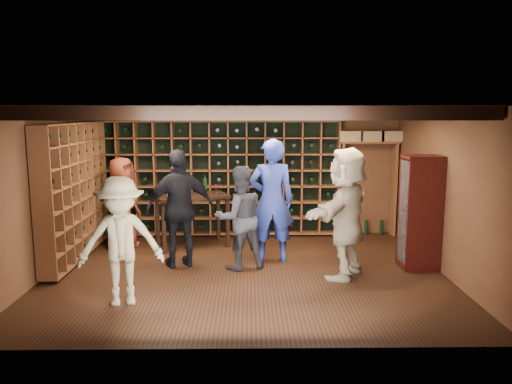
{
  "coord_description": "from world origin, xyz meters",
  "views": [
    {
      "loc": [
        0.05,
        -7.37,
        2.44
      ],
      "look_at": [
        0.16,
        0.2,
        1.22
      ],
      "focal_mm": 35.0,
      "sensor_mm": 36.0,
      "label": 1
    }
  ],
  "objects_px": {
    "man_grey_suit": "(240,218)",
    "guest_red_floral": "(122,203)",
    "man_blue_shirt": "(272,201)",
    "display_cabinet": "(420,215)",
    "tasting_table": "(192,202)",
    "guest_woman_black": "(180,209)",
    "guest_beige": "(346,213)",
    "guest_khaki": "(121,241)"
  },
  "relations": [
    {
      "from": "guest_woman_black",
      "to": "guest_khaki",
      "type": "height_order",
      "value": "guest_woman_black"
    },
    {
      "from": "display_cabinet",
      "to": "guest_khaki",
      "type": "xyz_separation_m",
      "value": [
        -4.28,
        -1.43,
        -0.03
      ]
    },
    {
      "from": "display_cabinet",
      "to": "guest_woman_black",
      "type": "relative_size",
      "value": 0.94
    },
    {
      "from": "man_grey_suit",
      "to": "guest_red_floral",
      "type": "height_order",
      "value": "guest_red_floral"
    },
    {
      "from": "man_grey_suit",
      "to": "guest_woman_black",
      "type": "distance_m",
      "value": 0.95
    },
    {
      "from": "guest_woman_black",
      "to": "tasting_table",
      "type": "bearing_deg",
      "value": -114.37
    },
    {
      "from": "man_blue_shirt",
      "to": "tasting_table",
      "type": "bearing_deg",
      "value": -34.52
    },
    {
      "from": "guest_khaki",
      "to": "guest_beige",
      "type": "bearing_deg",
      "value": 6.17
    },
    {
      "from": "display_cabinet",
      "to": "tasting_table",
      "type": "height_order",
      "value": "display_cabinet"
    },
    {
      "from": "guest_red_floral",
      "to": "guest_khaki",
      "type": "bearing_deg",
      "value": -146.42
    },
    {
      "from": "man_grey_suit",
      "to": "guest_woman_black",
      "type": "bearing_deg",
      "value": -25.17
    },
    {
      "from": "guest_woman_black",
      "to": "guest_khaki",
      "type": "distance_m",
      "value": 1.65
    },
    {
      "from": "guest_woman_black",
      "to": "guest_khaki",
      "type": "bearing_deg",
      "value": 48.88
    },
    {
      "from": "man_blue_shirt",
      "to": "man_grey_suit",
      "type": "height_order",
      "value": "man_blue_shirt"
    },
    {
      "from": "man_grey_suit",
      "to": "guest_khaki",
      "type": "bearing_deg",
      "value": 26.16
    },
    {
      "from": "display_cabinet",
      "to": "man_grey_suit",
      "type": "distance_m",
      "value": 2.81
    },
    {
      "from": "tasting_table",
      "to": "guest_red_floral",
      "type": "bearing_deg",
      "value": 159.21
    },
    {
      "from": "man_grey_suit",
      "to": "guest_khaki",
      "type": "height_order",
      "value": "guest_khaki"
    },
    {
      "from": "man_blue_shirt",
      "to": "guest_red_floral",
      "type": "relative_size",
      "value": 1.23
    },
    {
      "from": "guest_red_floral",
      "to": "guest_woman_black",
      "type": "height_order",
      "value": "guest_woman_black"
    },
    {
      "from": "guest_woman_black",
      "to": "display_cabinet",
      "type": "bearing_deg",
      "value": 156.18
    },
    {
      "from": "guest_red_floral",
      "to": "guest_woman_black",
      "type": "bearing_deg",
      "value": -113.54
    },
    {
      "from": "display_cabinet",
      "to": "tasting_table",
      "type": "relative_size",
      "value": 1.24
    },
    {
      "from": "tasting_table",
      "to": "guest_beige",
      "type": "bearing_deg",
      "value": -56.21
    },
    {
      "from": "man_grey_suit",
      "to": "tasting_table",
      "type": "distance_m",
      "value": 1.55
    },
    {
      "from": "guest_red_floral",
      "to": "man_grey_suit",
      "type": "bearing_deg",
      "value": -100.41
    },
    {
      "from": "display_cabinet",
      "to": "guest_beige",
      "type": "height_order",
      "value": "guest_beige"
    },
    {
      "from": "display_cabinet",
      "to": "man_blue_shirt",
      "type": "relative_size",
      "value": 0.87
    },
    {
      "from": "man_blue_shirt",
      "to": "guest_khaki",
      "type": "relative_size",
      "value": 1.23
    },
    {
      "from": "man_grey_suit",
      "to": "guest_woman_black",
      "type": "height_order",
      "value": "guest_woman_black"
    },
    {
      "from": "man_grey_suit",
      "to": "tasting_table",
      "type": "height_order",
      "value": "man_grey_suit"
    },
    {
      "from": "man_blue_shirt",
      "to": "guest_beige",
      "type": "xyz_separation_m",
      "value": [
        1.07,
        -0.8,
        -0.04
      ]
    },
    {
      "from": "guest_khaki",
      "to": "tasting_table",
      "type": "bearing_deg",
      "value": 64.98
    },
    {
      "from": "display_cabinet",
      "to": "guest_red_floral",
      "type": "bearing_deg",
      "value": 165.72
    },
    {
      "from": "man_grey_suit",
      "to": "guest_khaki",
      "type": "xyz_separation_m",
      "value": [
        -1.47,
        -1.44,
        0.01
      ]
    },
    {
      "from": "guest_beige",
      "to": "tasting_table",
      "type": "relative_size",
      "value": 1.37
    },
    {
      "from": "man_blue_shirt",
      "to": "guest_khaki",
      "type": "distance_m",
      "value": 2.72
    },
    {
      "from": "man_blue_shirt",
      "to": "tasting_table",
      "type": "distance_m",
      "value": 1.66
    },
    {
      "from": "display_cabinet",
      "to": "guest_red_floral",
      "type": "distance_m",
      "value": 5.09
    },
    {
      "from": "guest_woman_black",
      "to": "guest_khaki",
      "type": "xyz_separation_m",
      "value": [
        -0.54,
        -1.56,
        -0.11
      ]
    },
    {
      "from": "man_grey_suit",
      "to": "tasting_table",
      "type": "xyz_separation_m",
      "value": [
        -0.88,
        1.27,
        0.03
      ]
    },
    {
      "from": "display_cabinet",
      "to": "guest_red_floral",
      "type": "relative_size",
      "value": 1.06
    }
  ]
}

